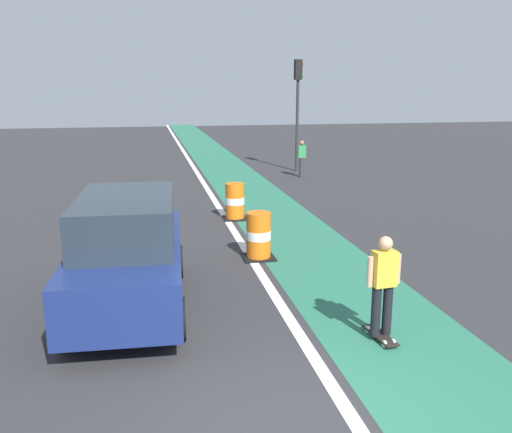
{
  "coord_description": "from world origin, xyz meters",
  "views": [
    {
      "loc": [
        -1.37,
        -5.21,
        3.88
      ],
      "look_at": [
        0.93,
        5.93,
        1.1
      ],
      "focal_mm": 37.29,
      "sensor_mm": 36.0,
      "label": 1
    }
  ],
  "objects_px": {
    "parked_suv_nearest": "(128,252)",
    "traffic_barrel_mid": "(235,202)",
    "traffic_barrel_front": "(259,236)",
    "traffic_light_corner": "(298,95)",
    "skateboarder_on_lane": "(383,285)",
    "pedestrian_crossing": "(302,158)"
  },
  "relations": [
    {
      "from": "traffic_light_corner",
      "to": "pedestrian_crossing",
      "type": "relative_size",
      "value": 3.17
    },
    {
      "from": "skateboarder_on_lane",
      "to": "pedestrian_crossing",
      "type": "height_order",
      "value": "skateboarder_on_lane"
    },
    {
      "from": "pedestrian_crossing",
      "to": "parked_suv_nearest",
      "type": "bearing_deg",
      "value": -118.34
    },
    {
      "from": "skateboarder_on_lane",
      "to": "parked_suv_nearest",
      "type": "bearing_deg",
      "value": 151.29
    },
    {
      "from": "traffic_barrel_mid",
      "to": "pedestrian_crossing",
      "type": "distance_m",
      "value": 8.16
    },
    {
      "from": "parked_suv_nearest",
      "to": "pedestrian_crossing",
      "type": "xyz_separation_m",
      "value": [
        7.09,
        13.14,
        -0.17
      ]
    },
    {
      "from": "skateboarder_on_lane",
      "to": "traffic_barrel_mid",
      "type": "relative_size",
      "value": 1.55
    },
    {
      "from": "skateboarder_on_lane",
      "to": "traffic_barrel_mid",
      "type": "distance_m",
      "value": 8.31
    },
    {
      "from": "parked_suv_nearest",
      "to": "skateboarder_on_lane",
      "type": "bearing_deg",
      "value": -28.71
    },
    {
      "from": "skateboarder_on_lane",
      "to": "pedestrian_crossing",
      "type": "xyz_separation_m",
      "value": [
        3.2,
        15.26,
        -0.05
      ]
    },
    {
      "from": "parked_suv_nearest",
      "to": "traffic_barrel_front",
      "type": "relative_size",
      "value": 4.31
    },
    {
      "from": "parked_suv_nearest",
      "to": "traffic_light_corner",
      "type": "xyz_separation_m",
      "value": [
        7.38,
        14.92,
        2.47
      ]
    },
    {
      "from": "traffic_barrel_mid",
      "to": "traffic_barrel_front",
      "type": "bearing_deg",
      "value": -91.32
    },
    {
      "from": "parked_suv_nearest",
      "to": "traffic_light_corner",
      "type": "distance_m",
      "value": 16.83
    },
    {
      "from": "parked_suv_nearest",
      "to": "traffic_barrel_front",
      "type": "xyz_separation_m",
      "value": [
        2.85,
        2.27,
        -0.5
      ]
    },
    {
      "from": "parked_suv_nearest",
      "to": "traffic_barrel_front",
      "type": "distance_m",
      "value": 3.68
    },
    {
      "from": "traffic_light_corner",
      "to": "parked_suv_nearest",
      "type": "bearing_deg",
      "value": -116.31
    },
    {
      "from": "traffic_barrel_mid",
      "to": "traffic_light_corner",
      "type": "relative_size",
      "value": 0.21
    },
    {
      "from": "skateboarder_on_lane",
      "to": "traffic_light_corner",
      "type": "height_order",
      "value": "traffic_light_corner"
    },
    {
      "from": "skateboarder_on_lane",
      "to": "pedestrian_crossing",
      "type": "relative_size",
      "value": 1.05
    },
    {
      "from": "parked_suv_nearest",
      "to": "traffic_barrel_mid",
      "type": "xyz_separation_m",
      "value": [
        2.94,
        6.12,
        -0.5
      ]
    },
    {
      "from": "parked_suv_nearest",
      "to": "traffic_barrel_mid",
      "type": "relative_size",
      "value": 4.31
    }
  ]
}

